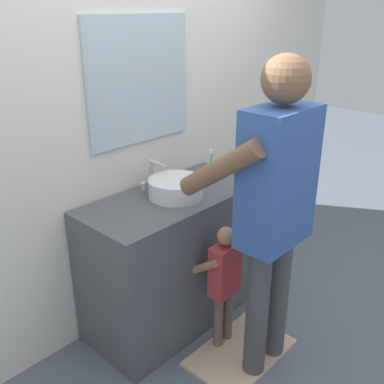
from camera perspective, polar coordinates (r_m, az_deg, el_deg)
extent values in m
plane|color=slate|center=(2.98, 2.22, -17.88)|extent=(14.00, 14.00, 0.00)
cube|color=silver|center=(2.76, -7.27, 10.32)|extent=(4.40, 0.08, 2.70)
cube|color=silver|center=(2.69, -6.73, 14.09)|extent=(0.76, 0.02, 0.73)
cube|color=#4C5156|center=(2.88, -2.21, -8.52)|extent=(1.18, 0.54, 0.88)
cylinder|color=silver|center=(2.64, -2.06, 0.55)|extent=(0.33, 0.33, 0.11)
cylinder|color=beige|center=(2.64, -2.06, 0.66)|extent=(0.27, 0.27, 0.09)
cylinder|color=#B7BABF|center=(2.78, -5.25, 2.38)|extent=(0.03, 0.03, 0.18)
cylinder|color=#B7BABF|center=(2.71, -4.46, 3.66)|extent=(0.02, 0.12, 0.02)
cylinder|color=#B7BABF|center=(2.76, -6.28, 0.74)|extent=(0.04, 0.04, 0.05)
cylinder|color=#B7BABF|center=(2.85, -4.16, 1.51)|extent=(0.04, 0.04, 0.05)
cylinder|color=#4C8EB2|center=(2.89, 2.64, 2.39)|extent=(0.07, 0.07, 0.09)
cylinder|color=green|center=(2.88, 2.43, 3.45)|extent=(0.03, 0.01, 0.17)
cube|color=white|center=(2.85, 2.46, 5.24)|extent=(0.01, 0.02, 0.02)
cube|color=#CCAD8E|center=(2.85, 6.26, -19.87)|extent=(0.64, 0.40, 0.02)
cylinder|color=#6B5B4C|center=(2.78, 3.41, -16.43)|extent=(0.06, 0.06, 0.37)
cylinder|color=#6B5B4C|center=(2.83, 4.66, -15.53)|extent=(0.06, 0.06, 0.37)
cube|color=#B7383D|center=(2.60, 4.26, -10.02)|extent=(0.19, 0.10, 0.32)
sphere|color=#A87A5B|center=(2.49, 4.41, -5.69)|extent=(0.10, 0.10, 0.10)
cylinder|color=#A87A5B|center=(2.57, 1.33, -9.71)|extent=(0.05, 0.22, 0.18)
cylinder|color=#A87A5B|center=(2.70, 4.24, -7.99)|extent=(0.05, 0.22, 0.18)
cylinder|color=#47474C|center=(2.51, 8.38, -15.23)|extent=(0.12, 0.12, 0.81)
cylinder|color=#47474C|center=(2.64, 10.98, -13.13)|extent=(0.12, 0.12, 0.81)
cube|color=#33569E|center=(2.21, 11.01, 1.77)|extent=(0.41, 0.23, 0.70)
sphere|color=brown|center=(2.09, 12.01, 14.07)|extent=(0.23, 0.23, 0.23)
cylinder|color=brown|center=(2.12, 3.66, 3.00)|extent=(0.10, 0.49, 0.38)
cylinder|color=brown|center=(2.46, 10.31, 5.53)|extent=(0.10, 0.49, 0.38)
cylinder|color=#E5387F|center=(2.62, 6.65, 2.53)|extent=(0.01, 0.14, 0.03)
cube|color=white|center=(2.65, 5.37, 3.17)|extent=(0.01, 0.02, 0.02)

